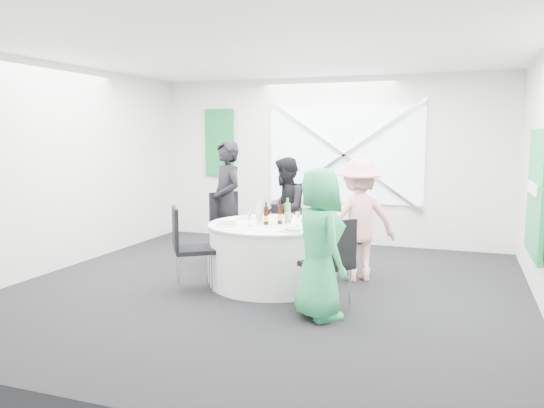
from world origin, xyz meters
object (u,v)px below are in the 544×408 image
(green_water_bottle, at_px, (288,213))
(person_woman_pink, at_px, (359,220))
(chair_front_left, at_px, (186,242))
(person_woman_green, at_px, (319,244))
(banquet_table, at_px, (272,254))
(person_man_back_left, at_px, (227,202))
(chair_back_right, at_px, (351,231))
(chair_front_right, at_px, (332,257))
(clear_water_bottle, at_px, (259,215))
(chair_back, at_px, (283,230))
(person_man_back, at_px, (285,210))
(chair_back_left, at_px, (228,222))

(green_water_bottle, bearing_deg, person_woman_pink, 28.90)
(chair_front_left, bearing_deg, person_woman_green, -137.23)
(banquet_table, bearing_deg, chair_front_left, -145.59)
(person_woman_green, bearing_deg, banquet_table, -0.00)
(person_man_back_left, bearing_deg, chair_front_left, -44.58)
(person_woman_pink, relative_size, green_water_bottle, 4.99)
(chair_back_right, distance_m, chair_front_right, 1.41)
(green_water_bottle, bearing_deg, clear_water_bottle, -155.52)
(chair_back, bearing_deg, chair_front_left, -123.26)
(banquet_table, relative_size, person_woman_green, 1.03)
(banquet_table, relative_size, chair_back_right, 1.52)
(chair_front_left, height_order, person_man_back_left, person_man_back_left)
(person_man_back, height_order, person_woman_green, person_man_back)
(chair_back_right, distance_m, clear_water_bottle, 1.25)
(chair_back, xyz_separation_m, clear_water_bottle, (0.05, -1.08, 0.38))
(chair_front_left, bearing_deg, person_woman_pink, -92.56)
(chair_back, distance_m, person_man_back_left, 0.90)
(chair_back_right, height_order, person_woman_green, person_woman_green)
(chair_front_left, bearing_deg, chair_back_left, -31.06)
(chair_back_left, height_order, person_woman_pink, person_woman_pink)
(banquet_table, bearing_deg, chair_back_right, 37.61)
(person_man_back_left, xyz_separation_m, green_water_bottle, (1.16, -0.74, 0.00))
(clear_water_bottle, bearing_deg, banquet_table, 15.22)
(person_woman_pink, bearing_deg, green_water_bottle, -0.53)
(person_woman_green, bearing_deg, person_man_back_left, 4.37)
(chair_front_left, relative_size, person_man_back, 0.66)
(banquet_table, height_order, chair_front_right, chair_front_right)
(person_man_back, xyz_separation_m, green_water_bottle, (0.39, -1.10, 0.12))
(chair_back_left, distance_m, chair_front_right, 2.41)
(chair_back_right, bearing_deg, chair_back, -147.45)
(chair_back, relative_size, person_man_back, 0.56)
(chair_back_left, height_order, person_man_back_left, person_man_back_left)
(person_woman_pink, bearing_deg, banquet_table, 0.00)
(chair_back_right, xyz_separation_m, person_woman_pink, (0.11, -0.11, 0.16))
(person_man_back_left, relative_size, person_woman_green, 1.16)
(person_man_back, bearing_deg, green_water_bottle, 9.01)
(chair_front_right, bearing_deg, person_man_back_left, -90.61)
(chair_back, relative_size, chair_front_right, 0.86)
(chair_back_right, bearing_deg, chair_back_left, -131.24)
(person_woman_pink, bearing_deg, person_man_back, -58.33)
(person_man_back, height_order, clear_water_bottle, person_man_back)
(chair_front_left, xyz_separation_m, person_woman_pink, (1.83, 1.13, 0.18))
(banquet_table, bearing_deg, chair_front_right, -39.10)
(person_man_back_left, bearing_deg, chair_front_right, 0.56)
(chair_back, height_order, chair_back_left, chair_back_left)
(chair_back, bearing_deg, green_water_bottle, -79.47)
(banquet_table, relative_size, person_man_back_left, 0.89)
(chair_front_left, height_order, green_water_bottle, green_water_bottle)
(chair_front_left, height_order, person_woman_green, person_woman_green)
(chair_front_right, distance_m, clear_water_bottle, 1.33)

